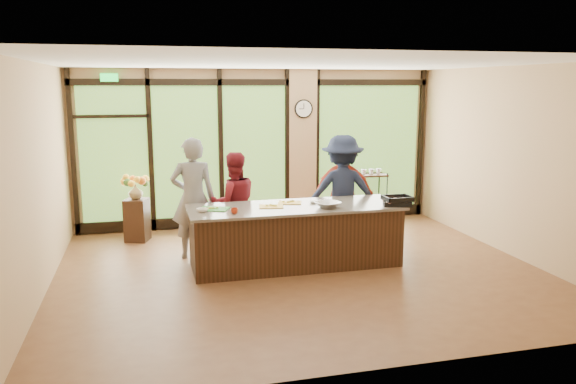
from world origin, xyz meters
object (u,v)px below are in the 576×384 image
island_base (295,237)px  bar_cart (367,190)px  roasting_pan (397,203)px  flower_stand (137,220)px  cook_left (193,198)px  cook_right (342,192)px

island_base → bar_cart: bar_cart is taller
roasting_pan → flower_stand: (-3.84, 2.34, -0.58)m
cook_left → flower_stand: (-0.89, 1.21, -0.58)m
flower_stand → cook_right: bearing=-1.4°
island_base → flower_stand: 3.08m
cook_right → roasting_pan: cook_right is taller
cook_right → bar_cart: bearing=-112.4°
flower_stand → island_base: bearing=-21.9°
island_base → cook_right: bearing=37.4°
cook_left → flower_stand: size_ratio=2.57×
roasting_pan → island_base: bearing=-173.3°
roasting_pan → bar_cart: bearing=96.4°
island_base → cook_right: (1.02, 0.78, 0.51)m
island_base → cook_right: cook_right is taller
island_base → cook_left: (-1.45, 0.79, 0.52)m
island_base → flower_stand: size_ratio=4.16×
roasting_pan → cook_right: bearing=132.7°
cook_right → bar_cart: size_ratio=1.80×
cook_left → island_base: bearing=155.0°
cook_right → bar_cart: cook_right is taller
cook_left → cook_right: (2.47, -0.01, -0.01)m
cook_right → flower_stand: (-3.36, 1.22, -0.57)m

